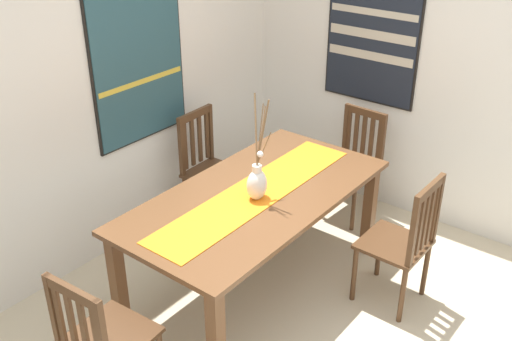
{
  "coord_description": "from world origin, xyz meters",
  "views": [
    {
      "loc": [
        -2.53,
        -1.49,
        2.73
      ],
      "look_at": [
        0.1,
        0.56,
        0.98
      ],
      "focal_mm": 41.29,
      "sensor_mm": 36.0,
      "label": 1
    }
  ],
  "objects_px": {
    "centerpiece_vase": "(257,182)",
    "chair_3": "(209,167)",
    "painting_on_side_wall": "(373,30)",
    "chair_2": "(102,338)",
    "painting_on_back_wall": "(138,63)",
    "chair_1": "(354,161)",
    "dining_table": "(256,206)",
    "chair_0": "(404,240)"
  },
  "relations": [
    {
      "from": "chair_3",
      "to": "painting_on_side_wall",
      "type": "xyz_separation_m",
      "value": [
        1.15,
        -0.81,
        1.04
      ]
    },
    {
      "from": "centerpiece_vase",
      "to": "painting_on_side_wall",
      "type": "distance_m",
      "value": 1.82
    },
    {
      "from": "chair_2",
      "to": "painting_on_back_wall",
      "type": "height_order",
      "value": "painting_on_back_wall"
    },
    {
      "from": "chair_0",
      "to": "painting_on_side_wall",
      "type": "relative_size",
      "value": 0.8
    },
    {
      "from": "centerpiece_vase",
      "to": "chair_0",
      "type": "bearing_deg",
      "value": -56.77
    },
    {
      "from": "dining_table",
      "to": "centerpiece_vase",
      "type": "bearing_deg",
      "value": -136.01
    },
    {
      "from": "chair_0",
      "to": "chair_2",
      "type": "distance_m",
      "value": 2.01
    },
    {
      "from": "painting_on_back_wall",
      "to": "painting_on_side_wall",
      "type": "height_order",
      "value": "painting_on_side_wall"
    },
    {
      "from": "painting_on_back_wall",
      "to": "painting_on_side_wall",
      "type": "relative_size",
      "value": 0.99
    },
    {
      "from": "dining_table",
      "to": "chair_0",
      "type": "xyz_separation_m",
      "value": [
        0.48,
        -0.87,
        -0.17
      ]
    },
    {
      "from": "chair_3",
      "to": "painting_on_back_wall",
      "type": "xyz_separation_m",
      "value": [
        -0.38,
        0.31,
        0.92
      ]
    },
    {
      "from": "chair_3",
      "to": "chair_0",
      "type": "bearing_deg",
      "value": -90.56
    },
    {
      "from": "chair_0",
      "to": "painting_on_back_wall",
      "type": "bearing_deg",
      "value": 100.09
    },
    {
      "from": "dining_table",
      "to": "chair_3",
      "type": "xyz_separation_m",
      "value": [
        0.5,
        0.88,
        -0.18
      ]
    },
    {
      "from": "chair_1",
      "to": "centerpiece_vase",
      "type": "bearing_deg",
      "value": -178.21
    },
    {
      "from": "chair_1",
      "to": "chair_3",
      "type": "xyz_separation_m",
      "value": [
        -0.84,
        0.89,
        0.01
      ]
    },
    {
      "from": "centerpiece_vase",
      "to": "chair_3",
      "type": "relative_size",
      "value": 0.72
    },
    {
      "from": "chair_2",
      "to": "painting_on_back_wall",
      "type": "bearing_deg",
      "value": 39.5
    },
    {
      "from": "painting_on_back_wall",
      "to": "painting_on_side_wall",
      "type": "bearing_deg",
      "value": -36.1
    },
    {
      "from": "centerpiece_vase",
      "to": "chair_2",
      "type": "xyz_separation_m",
      "value": [
        -1.27,
        0.06,
        -0.43
      ]
    },
    {
      "from": "chair_2",
      "to": "painting_on_back_wall",
      "type": "relative_size",
      "value": 0.76
    },
    {
      "from": "chair_1",
      "to": "chair_2",
      "type": "height_order",
      "value": "chair_1"
    },
    {
      "from": "chair_2",
      "to": "chair_0",
      "type": "bearing_deg",
      "value": -25.99
    },
    {
      "from": "dining_table",
      "to": "chair_1",
      "type": "bearing_deg",
      "value": -0.47
    },
    {
      "from": "dining_table",
      "to": "centerpiece_vase",
      "type": "xyz_separation_m",
      "value": [
        -0.06,
        -0.05,
        0.23
      ]
    },
    {
      "from": "chair_1",
      "to": "dining_table",
      "type": "bearing_deg",
      "value": 179.53
    },
    {
      "from": "dining_table",
      "to": "painting_on_side_wall",
      "type": "bearing_deg",
      "value": 2.61
    },
    {
      "from": "dining_table",
      "to": "centerpiece_vase",
      "type": "height_order",
      "value": "centerpiece_vase"
    },
    {
      "from": "dining_table",
      "to": "chair_1",
      "type": "distance_m",
      "value": 1.35
    },
    {
      "from": "chair_1",
      "to": "chair_2",
      "type": "distance_m",
      "value": 2.66
    },
    {
      "from": "chair_0",
      "to": "chair_1",
      "type": "xyz_separation_m",
      "value": [
        0.85,
        0.86,
        -0.02
      ]
    },
    {
      "from": "chair_1",
      "to": "painting_on_side_wall",
      "type": "height_order",
      "value": "painting_on_side_wall"
    },
    {
      "from": "painting_on_side_wall",
      "to": "centerpiece_vase",
      "type": "bearing_deg",
      "value": -175.65
    },
    {
      "from": "centerpiece_vase",
      "to": "chair_2",
      "type": "distance_m",
      "value": 1.34
    },
    {
      "from": "centerpiece_vase",
      "to": "chair_3",
      "type": "distance_m",
      "value": 1.16
    },
    {
      "from": "chair_0",
      "to": "centerpiece_vase",
      "type": "bearing_deg",
      "value": 123.23
    },
    {
      "from": "chair_3",
      "to": "painting_on_back_wall",
      "type": "distance_m",
      "value": 1.04
    },
    {
      "from": "chair_0",
      "to": "chair_2",
      "type": "height_order",
      "value": "chair_0"
    },
    {
      "from": "chair_0",
      "to": "chair_1",
      "type": "bearing_deg",
      "value": 45.24
    },
    {
      "from": "centerpiece_vase",
      "to": "chair_0",
      "type": "relative_size",
      "value": 0.71
    },
    {
      "from": "dining_table",
      "to": "centerpiece_vase",
      "type": "distance_m",
      "value": 0.25
    },
    {
      "from": "centerpiece_vase",
      "to": "painting_on_side_wall",
      "type": "bearing_deg",
      "value": 4.35
    }
  ]
}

